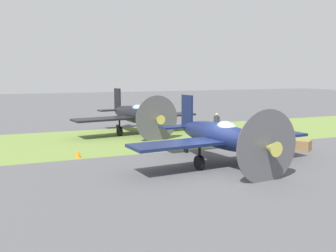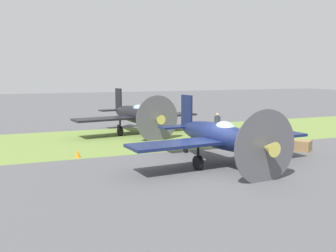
{
  "view_description": "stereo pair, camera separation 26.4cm",
  "coord_description": "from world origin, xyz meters",
  "px_view_note": "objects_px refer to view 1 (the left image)",
  "views": [
    {
      "loc": [
        8.88,
        16.38,
        4.73
      ],
      "look_at": [
        -0.96,
        -6.62,
        1.31
      ],
      "focal_mm": 41.21,
      "sensor_mm": 36.0,
      "label": 1
    },
    {
      "loc": [
        8.63,
        16.49,
        4.73
      ],
      "look_at": [
        -0.96,
        -6.62,
        1.31
      ],
      "focal_mm": 41.21,
      "sensor_mm": 36.0,
      "label": 2
    }
  ],
  "objects_px": {
    "supply_crate": "(303,145)",
    "airplane_lead": "(221,136)",
    "airplane_wingman": "(135,115)",
    "runway_marker_cone": "(78,154)",
    "ground_crew_chief": "(217,124)"
  },
  "relations": [
    {
      "from": "airplane_wingman",
      "to": "runway_marker_cone",
      "type": "xyz_separation_m",
      "value": [
        5.76,
        7.06,
        -1.3
      ]
    },
    {
      "from": "airplane_lead",
      "to": "supply_crate",
      "type": "relative_size",
      "value": 11.36
    },
    {
      "from": "ground_crew_chief",
      "to": "runway_marker_cone",
      "type": "xyz_separation_m",
      "value": [
        11.25,
        3.85,
        -0.69
      ]
    },
    {
      "from": "airplane_lead",
      "to": "airplane_wingman",
      "type": "relative_size",
      "value": 1.0
    },
    {
      "from": "ground_crew_chief",
      "to": "supply_crate",
      "type": "relative_size",
      "value": 1.92
    },
    {
      "from": "ground_crew_chief",
      "to": "supply_crate",
      "type": "height_order",
      "value": "ground_crew_chief"
    },
    {
      "from": "airplane_wingman",
      "to": "supply_crate",
      "type": "distance_m",
      "value": 12.85
    },
    {
      "from": "airplane_wingman",
      "to": "ground_crew_chief",
      "type": "bearing_deg",
      "value": 141.73
    },
    {
      "from": "airplane_lead",
      "to": "airplane_wingman",
      "type": "distance_m",
      "value": 11.71
    },
    {
      "from": "airplane_lead",
      "to": "airplane_wingman",
      "type": "bearing_deg",
      "value": -90.93
    },
    {
      "from": "supply_crate",
      "to": "airplane_lead",
      "type": "bearing_deg",
      "value": 10.71
    },
    {
      "from": "supply_crate",
      "to": "airplane_wingman",
      "type": "bearing_deg",
      "value": -54.68
    },
    {
      "from": "airplane_lead",
      "to": "supply_crate",
      "type": "bearing_deg",
      "value": -174.0
    },
    {
      "from": "runway_marker_cone",
      "to": "airplane_wingman",
      "type": "bearing_deg",
      "value": -129.21
    },
    {
      "from": "runway_marker_cone",
      "to": "ground_crew_chief",
      "type": "bearing_deg",
      "value": -161.12
    }
  ]
}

